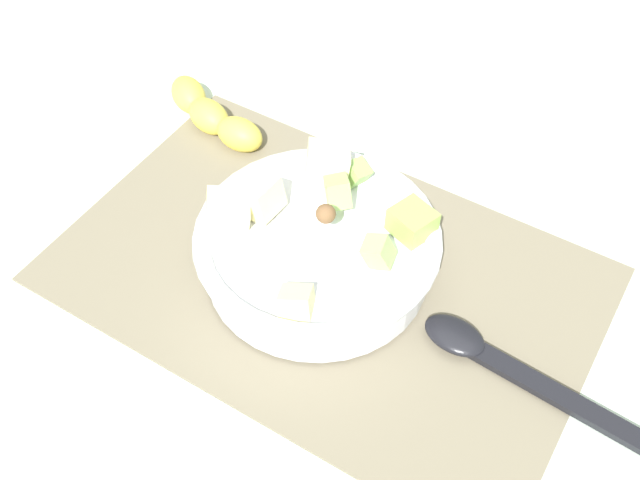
% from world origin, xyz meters
% --- Properties ---
extents(ground_plane, '(2.40, 2.40, 0.00)m').
position_xyz_m(ground_plane, '(0.00, 0.00, 0.00)').
color(ground_plane, silver).
extents(placemat, '(0.49, 0.32, 0.01)m').
position_xyz_m(placemat, '(0.00, 0.00, 0.00)').
color(placemat, '#756B56').
rests_on(placemat, ground_plane).
extents(salad_bowl, '(0.22, 0.22, 0.09)m').
position_xyz_m(salad_bowl, '(0.01, -0.01, 0.04)').
color(salad_bowl, white).
rests_on(salad_bowl, placemat).
extents(serving_spoon, '(0.22, 0.04, 0.01)m').
position_xyz_m(serving_spoon, '(-0.18, 0.01, 0.01)').
color(serving_spoon, black).
rests_on(serving_spoon, placemat).
extents(banana_whole, '(0.15, 0.07, 0.04)m').
position_xyz_m(banana_whole, '(0.22, -0.12, 0.02)').
color(banana_whole, yellow).
rests_on(banana_whole, ground_plane).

